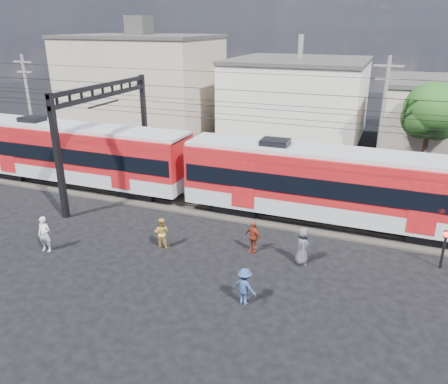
# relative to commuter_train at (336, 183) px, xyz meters

# --- Properties ---
(ground) EXTENTS (120.00, 120.00, 0.00)m
(ground) POSITION_rel_commuter_train_xyz_m (-4.28, -8.00, -2.40)
(ground) COLOR black
(ground) RESTS_ON ground
(track_bed) EXTENTS (70.00, 3.40, 0.12)m
(track_bed) POSITION_rel_commuter_train_xyz_m (-4.28, 0.00, -2.34)
(track_bed) COLOR #2D2823
(track_bed) RESTS_ON ground
(rail_near) EXTENTS (70.00, 0.12, 0.12)m
(rail_near) POSITION_rel_commuter_train_xyz_m (-4.28, -0.75, -2.22)
(rail_near) COLOR #59544C
(rail_near) RESTS_ON track_bed
(rail_far) EXTENTS (70.00, 0.12, 0.12)m
(rail_far) POSITION_rel_commuter_train_xyz_m (-4.28, 0.75, -2.22)
(rail_far) COLOR #59544C
(rail_far) RESTS_ON track_bed
(commuter_train) EXTENTS (50.30, 3.08, 4.17)m
(commuter_train) POSITION_rel_commuter_train_xyz_m (0.00, 0.00, 0.00)
(commuter_train) COLOR black
(commuter_train) RESTS_ON ground
(catenary) EXTENTS (70.00, 9.30, 7.52)m
(catenary) POSITION_rel_commuter_train_xyz_m (-12.93, -0.00, 2.73)
(catenary) COLOR black
(catenary) RESTS_ON ground
(building_west) EXTENTS (14.28, 10.20, 9.30)m
(building_west) POSITION_rel_commuter_train_xyz_m (-21.28, 16.00, 2.25)
(building_west) COLOR #A08E7A
(building_west) RESTS_ON ground
(building_midwest) EXTENTS (12.24, 12.24, 7.30)m
(building_midwest) POSITION_rel_commuter_train_xyz_m (-6.28, 19.00, 1.25)
(building_midwest) COLOR beige
(building_midwest) RESTS_ON ground
(utility_pole_mid) EXTENTS (1.80, 0.24, 8.50)m
(utility_pole_mid) POSITION_rel_commuter_train_xyz_m (1.72, 7.00, 2.13)
(utility_pole_mid) COLOR slate
(utility_pole_mid) RESTS_ON ground
(utility_pole_west) EXTENTS (1.80, 0.24, 8.00)m
(utility_pole_west) POSITION_rel_commuter_train_xyz_m (-26.28, 6.00, 1.88)
(utility_pole_west) COLOR slate
(utility_pole_west) RESTS_ON ground
(tree_near) EXTENTS (3.82, 3.64, 6.72)m
(tree_near) POSITION_rel_commuter_train_xyz_m (4.90, 10.09, 2.26)
(tree_near) COLOR #382619
(tree_near) RESTS_ON ground
(pedestrian_a) EXTENTS (0.69, 0.50, 1.77)m
(pedestrian_a) POSITION_rel_commuter_train_xyz_m (-12.50, -8.03, -1.51)
(pedestrian_a) COLOR silver
(pedestrian_a) RESTS_ON ground
(pedestrian_b) EXTENTS (0.83, 0.69, 1.56)m
(pedestrian_b) POSITION_rel_commuter_train_xyz_m (-7.45, -5.66, -1.62)
(pedestrian_b) COLOR gold
(pedestrian_b) RESTS_ON ground
(pedestrian_c) EXTENTS (1.12, 0.81, 1.57)m
(pedestrian_c) POSITION_rel_commuter_train_xyz_m (-2.17, -8.63, -1.62)
(pedestrian_c) COLOR navy
(pedestrian_c) RESTS_ON ground
(pedestrian_d) EXTENTS (1.00, 0.67, 1.58)m
(pedestrian_d) POSITION_rel_commuter_train_xyz_m (-3.14, -4.50, -1.61)
(pedestrian_d) COLOR maroon
(pedestrian_d) RESTS_ON ground
(pedestrian_e) EXTENTS (0.82, 1.01, 1.79)m
(pedestrian_e) POSITION_rel_commuter_train_xyz_m (-0.72, -4.76, -1.50)
(pedestrian_e) COLOR #45464A
(pedestrian_e) RESTS_ON ground
(crossing_signal) EXTENTS (0.27, 0.27, 1.87)m
(crossing_signal) POSITION_rel_commuter_train_xyz_m (5.21, -2.89, -1.10)
(crossing_signal) COLOR black
(crossing_signal) RESTS_ON ground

